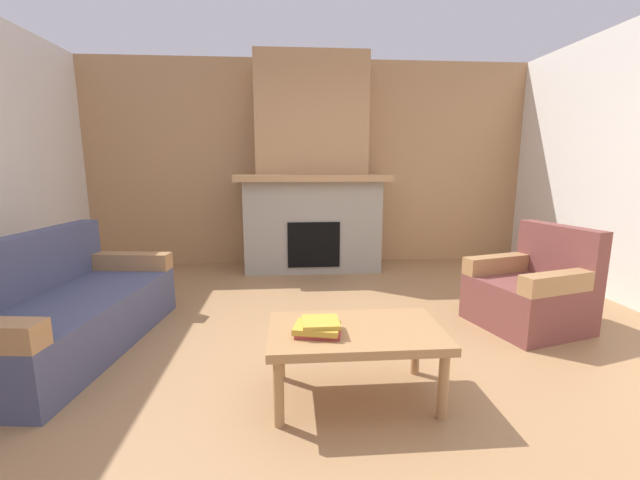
{
  "coord_description": "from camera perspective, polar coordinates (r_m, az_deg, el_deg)",
  "views": [
    {
      "loc": [
        -0.3,
        -2.64,
        1.36
      ],
      "look_at": [
        -0.03,
        0.83,
        0.71
      ],
      "focal_mm": 22.81,
      "sensor_mm": 36.0,
      "label": 1
    }
  ],
  "objects": [
    {
      "name": "couch",
      "position": [
        3.58,
        -32.49,
        -8.58
      ],
      "size": [
        1.05,
        1.89,
        0.85
      ],
      "color": "#474C6B",
      "rests_on": "ground"
    },
    {
      "name": "coffee_table",
      "position": [
        2.42,
        5.0,
        -13.41
      ],
      "size": [
        1.0,
        0.6,
        0.43
      ],
      "color": "#A87A4C",
      "rests_on": "ground"
    },
    {
      "name": "armchair",
      "position": [
        3.89,
        27.6,
        -6.5
      ],
      "size": [
        0.94,
        0.94,
        0.85
      ],
      "color": "brown",
      "rests_on": "ground"
    },
    {
      "name": "fireplace",
      "position": [
        5.28,
        -1.17,
        8.53
      ],
      "size": [
        1.9,
        0.82,
        2.7
      ],
      "color": "gray",
      "rests_on": "ground"
    },
    {
      "name": "ground",
      "position": [
        2.99,
        1.93,
        -16.44
      ],
      "size": [
        9.0,
        9.0,
        0.0
      ],
      "primitive_type": "plane",
      "color": "#9E754C"
    },
    {
      "name": "book_stack_near_edge",
      "position": [
        2.31,
        -0.24,
        -12.16
      ],
      "size": [
        0.29,
        0.24,
        0.08
      ],
      "color": "#B23833",
      "rests_on": "coffee_table"
    },
    {
      "name": "wall_back_wood_panel",
      "position": [
        5.65,
        -1.4,
        10.56
      ],
      "size": [
        6.0,
        0.12,
        2.7
      ],
      "primitive_type": "cube",
      "color": "tan",
      "rests_on": "ground"
    }
  ]
}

